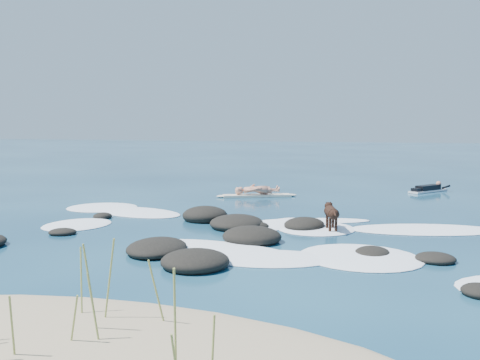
% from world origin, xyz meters
% --- Properties ---
extents(ground, '(160.00, 160.00, 0.00)m').
position_xyz_m(ground, '(0.00, 0.00, 0.00)').
color(ground, '#0A2642').
rests_on(ground, ground).
extents(dune_grass, '(3.01, 1.86, 1.23)m').
position_xyz_m(dune_grass, '(0.19, -8.03, 0.61)').
color(dune_grass, '#8F9C4B').
rests_on(dune_grass, ground).
extents(reef_rocks, '(14.50, 6.84, 0.54)m').
position_xyz_m(reef_rocks, '(-0.21, -1.41, 0.10)').
color(reef_rocks, black).
rests_on(reef_rocks, ground).
extents(breaking_foam, '(15.02, 8.17, 0.12)m').
position_xyz_m(breaking_foam, '(0.20, -0.33, 0.01)').
color(breaking_foam, white).
rests_on(breaking_foam, ground).
extents(standing_surfer_rig, '(2.94, 1.63, 1.78)m').
position_xyz_m(standing_surfer_rig, '(-2.12, 6.56, 0.70)').
color(standing_surfer_rig, beige).
rests_on(standing_surfer_rig, ground).
extents(paddling_surfer_rig, '(1.67, 2.05, 0.40)m').
position_xyz_m(paddling_surfer_rig, '(4.19, 10.25, 0.14)').
color(paddling_surfer_rig, silver).
rests_on(paddling_surfer_rig, ground).
extents(dog, '(0.54, 1.14, 0.75)m').
position_xyz_m(dog, '(1.62, 0.63, 0.49)').
color(dog, black).
rests_on(dog, ground).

